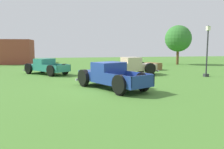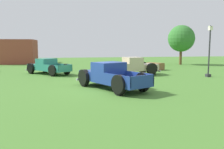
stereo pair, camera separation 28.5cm
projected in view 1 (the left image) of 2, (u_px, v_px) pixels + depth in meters
name	position (u px, v px, depth m)	size (l,w,h in m)	color
ground_plane	(100.00, 89.00, 14.28)	(80.00, 80.00, 0.00)	#477A2D
pickup_truck_foreground	(108.00, 76.00, 14.63)	(4.15, 5.63, 1.64)	navy
pickup_truck_behind_left	(132.00, 66.00, 21.37)	(5.55, 2.76, 1.63)	#C6B793
pickup_truck_behind_right	(44.00, 67.00, 21.93)	(4.50, 4.69, 1.47)	#2D8475
lamp_post_near	(207.00, 50.00, 19.96)	(0.36, 0.36, 4.38)	#2D2D33
picnic_table	(152.00, 65.00, 26.14)	(2.24, 2.32, 0.78)	olive
trash_can	(136.00, 64.00, 27.62)	(0.59, 0.59, 0.95)	orange
oak_tree_east	(178.00, 39.00, 33.04)	(3.72, 3.72, 5.55)	brown
brick_pavilion	(13.00, 52.00, 35.32)	(5.44, 5.72, 3.59)	brown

